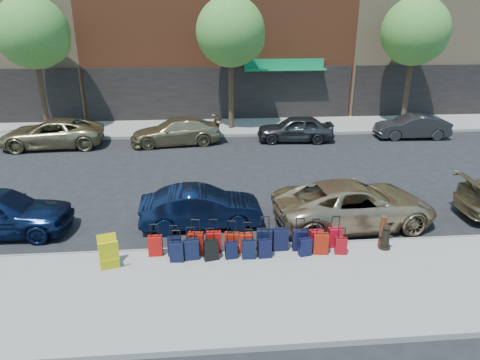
{
  "coord_description": "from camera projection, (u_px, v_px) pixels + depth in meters",
  "views": [
    {
      "loc": [
        -1.09,
        -15.21,
        6.27
      ],
      "look_at": [
        0.08,
        -1.5,
        1.02
      ],
      "focal_mm": 32.0,
      "sensor_mm": 36.0,
      "label": 1
    }
  ],
  "objects": [
    {
      "name": "suitcase_front_7",
      "position": [
        280.0,
        239.0,
        11.93
      ],
      "size": [
        0.43,
        0.25,
        1.02
      ],
      "rotation": [
        0.0,
        0.0,
        0.04
      ],
      "color": "black",
      "rests_on": "sidewalk_near"
    },
    {
      "name": "car_near_1",
      "position": [
        201.0,
        207.0,
        13.53
      ],
      "size": [
        3.89,
        1.5,
        1.26
      ],
      "primitive_type": "imported",
      "rotation": [
        0.0,
        0.0,
        1.61
      ],
      "color": "#0B1733",
      "rests_on": "ground"
    },
    {
      "name": "suitcase_back_4",
      "position": [
        231.0,
        250.0,
        11.54
      ],
      "size": [
        0.34,
        0.23,
        0.77
      ],
      "rotation": [
        0.0,
        0.0,
        0.14
      ],
      "color": "black",
      "rests_on": "sidewalk_near"
    },
    {
      "name": "tree_center",
      "position": [
        233.0,
        34.0,
        23.44
      ],
      "size": [
        3.8,
        3.8,
        7.27
      ],
      "color": "black",
      "rests_on": "sidewalk_far"
    },
    {
      "name": "sidewalk_far",
      "position": [
        222.0,
        127.0,
        25.76
      ],
      "size": [
        60.0,
        4.0,
        0.15
      ],
      "primitive_type": "cube",
      "color": "gray",
      "rests_on": "ground"
    },
    {
      "name": "suitcase_front_10",
      "position": [
        335.0,
        237.0,
        12.1
      ],
      "size": [
        0.39,
        0.23,
        0.93
      ],
      "rotation": [
        0.0,
        0.0,
        0.05
      ],
      "color": "#AD0B1C",
      "rests_on": "sidewalk_near"
    },
    {
      "name": "tree_right",
      "position": [
        417.0,
        33.0,
        24.28
      ],
      "size": [
        3.8,
        3.8,
        7.27
      ],
      "color": "black",
      "rests_on": "sidewalk_far"
    },
    {
      "name": "suitcase_front_1",
      "position": [
        174.0,
        246.0,
        11.67
      ],
      "size": [
        0.37,
        0.21,
        0.88
      ],
      "rotation": [
        0.0,
        0.0,
        0.03
      ],
      "color": "black",
      "rests_on": "sidewalk_near"
    },
    {
      "name": "suitcase_back_5",
      "position": [
        249.0,
        249.0,
        11.53
      ],
      "size": [
        0.36,
        0.21,
        0.85
      ],
      "rotation": [
        0.0,
        0.0,
        -0.01
      ],
      "color": "black",
      "rests_on": "sidewalk_near"
    },
    {
      "name": "suitcase_front_4",
      "position": [
        232.0,
        242.0,
        11.81
      ],
      "size": [
        0.41,
        0.26,
        0.94
      ],
      "rotation": [
        0.0,
        0.0,
        -0.11
      ],
      "color": "#961909",
      "rests_on": "sidewalk_near"
    },
    {
      "name": "bollard",
      "position": [
        382.0,
        231.0,
        12.02
      ],
      "size": [
        0.17,
        0.17,
        0.95
      ],
      "color": "#38190C",
      "rests_on": "sidewalk_near"
    },
    {
      "name": "suitcase_back_8",
      "position": [
        305.0,
        247.0,
        11.67
      ],
      "size": [
        0.37,
        0.26,
        0.81
      ],
      "rotation": [
        0.0,
        0.0,
        0.2
      ],
      "color": "black",
      "rests_on": "sidewalk_near"
    },
    {
      "name": "car_far_1",
      "position": [
        176.0,
        131.0,
        22.34
      ],
      "size": [
        4.9,
        2.5,
        1.36
      ],
      "primitive_type": "imported",
      "rotation": [
        0.0,
        0.0,
        -1.44
      ],
      "color": "#908058",
      "rests_on": "ground"
    },
    {
      "name": "suitcase_front_9",
      "position": [
        316.0,
        239.0,
        12.06
      ],
      "size": [
        0.39,
        0.26,
        0.86
      ],
      "rotation": [
        0.0,
        0.0,
        0.19
      ],
      "color": "#A50A1B",
      "rests_on": "sidewalk_near"
    },
    {
      "name": "suitcase_front_0",
      "position": [
        155.0,
        246.0,
        11.66
      ],
      "size": [
        0.38,
        0.21,
        0.92
      ],
      "rotation": [
        0.0,
        0.0,
        0.01
      ],
      "color": "#A50D0A",
      "rests_on": "sidewalk_near"
    },
    {
      "name": "display_rack",
      "position": [
        109.0,
        253.0,
        11.01
      ],
      "size": [
        0.62,
        0.65,
        0.87
      ],
      "rotation": [
        0.0,
        0.0,
        0.29
      ],
      "color": "#D0C50B",
      "rests_on": "sidewalk_near"
    },
    {
      "name": "suitcase_front_3",
      "position": [
        214.0,
        242.0,
        11.82
      ],
      "size": [
        0.4,
        0.22,
        0.97
      ],
      "rotation": [
        0.0,
        0.0,
        0.01
      ],
      "color": "#A30C0A",
      "rests_on": "sidewalk_near"
    },
    {
      "name": "fire_hydrant",
      "position": [
        385.0,
        237.0,
        11.99
      ],
      "size": [
        0.38,
        0.33,
        0.74
      ],
      "rotation": [
        0.0,
        0.0,
        -0.25
      ],
      "color": "black",
      "rests_on": "sidewalk_near"
    },
    {
      "name": "suitcase_back_9",
      "position": [
        321.0,
        243.0,
        11.75
      ],
      "size": [
        0.43,
        0.28,
        0.96
      ],
      "rotation": [
        0.0,
        0.0,
        -0.12
      ],
      "color": "maroon",
      "rests_on": "sidewalk_near"
    },
    {
      "name": "suitcase_back_10",
      "position": [
        341.0,
        246.0,
        11.75
      ],
      "size": [
        0.35,
        0.24,
        0.76
      ],
      "rotation": [
        0.0,
        0.0,
        -0.18
      ],
      "color": "maroon",
      "rests_on": "sidewalk_near"
    },
    {
      "name": "sidewalk_near",
      "position": [
        254.0,
        289.0,
        10.4
      ],
      "size": [
        60.0,
        4.0,
        0.15
      ],
      "primitive_type": "cube",
      "color": "gray",
      "rests_on": "ground"
    },
    {
      "name": "suitcase_front_8",
      "position": [
        300.0,
        240.0,
        11.93
      ],
      "size": [
        0.41,
        0.24,
        0.96
      ],
      "rotation": [
        0.0,
        0.0,
        -0.06
      ],
      "color": "black",
      "rests_on": "sidewalk_near"
    },
    {
      "name": "car_near_2",
      "position": [
        354.0,
        204.0,
        13.58
      ],
      "size": [
        5.33,
        2.86,
        1.42
      ],
      "primitive_type": "imported",
      "rotation": [
        0.0,
        0.0,
        1.67
      ],
      "color": "tan",
      "rests_on": "ground"
    },
    {
      "name": "curb_far",
      "position": [
        224.0,
        136.0,
        23.88
      ],
      "size": [
        60.0,
        0.08,
        0.15
      ],
      "primitive_type": "cube",
      "color": "gray",
      "rests_on": "ground"
    },
    {
      "name": "car_far_0",
      "position": [
        52.0,
        134.0,
        21.81
      ],
      "size": [
        5.23,
        2.66,
        1.42
      ],
      "primitive_type": "imported",
      "rotation": [
        0.0,
        0.0,
        -1.51
      ],
      "color": "#93845A",
      "rests_on": "ground"
    },
    {
      "name": "curb_near",
      "position": [
        246.0,
        248.0,
        12.28
      ],
      "size": [
        60.0,
        0.08,
        0.15
      ],
      "primitive_type": "cube",
      "color": "gray",
      "rests_on": "ground"
    },
    {
      "name": "ground",
      "position": [
        235.0,
        191.0,
        16.48
      ],
      "size": [
        120.0,
        120.0,
        0.0
      ],
      "primitive_type": "plane",
      "color": "black",
      "rests_on": "ground"
    },
    {
      "name": "car_far_2",
      "position": [
        295.0,
        129.0,
        22.87
      ],
      "size": [
        4.16,
        1.94,
        1.38
      ],
      "primitive_type": "imported",
      "rotation": [
        0.0,
        0.0,
        -1.65
      ],
      "color": "#2E2E30",
      "rests_on": "ground"
    },
    {
      "name": "suitcase_back_1",
      "position": [
        177.0,
        252.0,
        11.38
      ],
      "size": [
        0.39,
        0.24,
        0.89
      ],
      "rotation": [
        0.0,
        0.0,
        -0.06
      ],
      "color": "black",
      "rests_on": "sidewalk_near"
    },
    {
      "name": "suitcase_back_6",
      "position": [
        265.0,
        248.0,
        11.58
      ],
      "size": [
        0.36,
        0.22,
        0.84
      ],
      "rotation": [
        0.0,
        0.0,
        0.04
      ],
      "color": "black",
      "rests_on": "sidewalk_near"
    },
    {
      "name": "suitcase_back_2",
      "position": [
        191.0,
        249.0,
        11.48
      ],
      "size": [
        0.41,
        0.27,
        0.92
      ],
      "rotation": [
        0.0,
        0.0,
        0.12
      ],
      "color": "black",
      "rests_on": "sidewalk_near"
    },
    {
      "name": "suitcase_front_5",
      "position": [
        247.0,
        243.0,
        11.83
      ],
      "size": [
        0.39,
        0.24,
        0.89
      ],
      "rotation": [
        0.0,
        0.0,
        -0.12
      ],
      "color": "#AF1B0B",
      "rests_on": "sidewalk_near"
    },
    {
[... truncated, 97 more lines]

